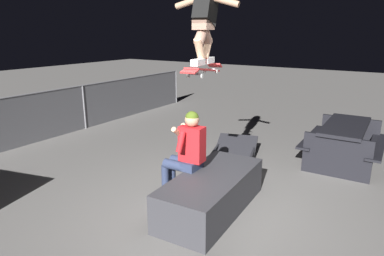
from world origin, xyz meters
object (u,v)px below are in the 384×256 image
Objects in this scene: person_sitting_on_ledge at (185,151)px; skater_airborne at (205,16)px; skateboard at (203,70)px; ledge_box_main at (212,193)px; picnic_table_back at (344,137)px; kicker_ramp at (234,156)px.

skater_airborne is (0.22, -0.17, 1.83)m from person_sitting_on_ledge.
ledge_box_main is at bearing -126.27° from skateboard.
picnic_table_back is at bearing -28.87° from skater_airborne.
person_sitting_on_ledge is 1.17m from skateboard.
skater_airborne is 0.82× the size of kicker_ramp.
picnic_table_back is (2.87, -1.63, -0.26)m from person_sitting_on_ledge.
kicker_ramp is at bearing 17.49° from ledge_box_main.
skateboard is (0.17, -0.18, 1.14)m from person_sitting_on_ledge.
skater_airborne reaches higher than picnic_table_back.
person_sitting_on_ledge is 2.04m from kicker_ramp.
person_sitting_on_ledge is at bearing 85.41° from ledge_box_main.
person_sitting_on_ledge reaches higher than picnic_table_back.
skateboard is (0.20, 0.28, 1.64)m from ledge_box_main.
skateboard is 0.76× the size of kicker_ramp.
person_sitting_on_ledge is 0.78× the size of picnic_table_back.
skateboard reaches higher than picnic_table_back.
skateboard is 2.55m from kicker_ramp.
picnic_table_back reaches higher than kicker_ramp.
skater_airborne is (0.06, 0.01, 0.69)m from skateboard.
person_sitting_on_ledge reaches higher than ledge_box_main.
person_sitting_on_ledge reaches higher than kicker_ramp.
skater_airborne is at bearing -37.66° from person_sitting_on_ledge.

